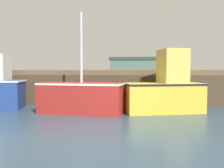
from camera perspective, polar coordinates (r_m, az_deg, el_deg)
name	(u,v)px	position (r m, az deg, el deg)	size (l,w,h in m)	color
ground	(105,134)	(7.04, -1.58, -11.62)	(120.00, 160.00, 0.10)	#283D4C
pier	(153,76)	(14.46, 9.52, 1.95)	(14.90, 6.33, 1.80)	brown
fishing_boat_near_right	(82,97)	(10.07, -7.19, -3.00)	(3.64, 1.83, 4.12)	maroon
fishing_boat_mid	(165,90)	(10.45, 12.39, -1.35)	(3.52, 2.19, 2.65)	gold
warehouse	(138,69)	(43.26, 6.19, 3.47)	(10.00, 4.86, 4.16)	#4C6656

